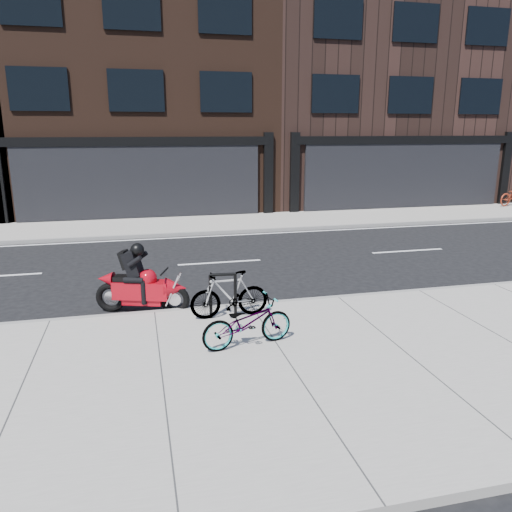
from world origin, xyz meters
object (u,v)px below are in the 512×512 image
object	(u,v)px
bike_rack	(223,292)
motorcycle	(146,285)
bicycle_rear	(229,294)
bicycle_front	(247,322)

from	to	relation	value
bike_rack	motorcycle	xyz separation A→B (m)	(-1.46, 0.97, -0.06)
bike_rack	bicycle_rear	world-z (taller)	bicycle_rear
bicycle_front	bicycle_rear	xyz separation A→B (m)	(-0.05, 1.40, 0.04)
motorcycle	bicycle_front	bearing A→B (deg)	-36.89
bicycle_rear	motorcycle	world-z (taller)	motorcycle
bicycle_front	bicycle_rear	distance (m)	1.40
bicycle_front	motorcycle	world-z (taller)	motorcycle
bike_rack	bicycle_front	bearing A→B (deg)	-82.91
bicycle_rear	motorcycle	distance (m)	1.86
bike_rack	bicycle_front	xyz separation A→B (m)	(0.17, -1.40, -0.11)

